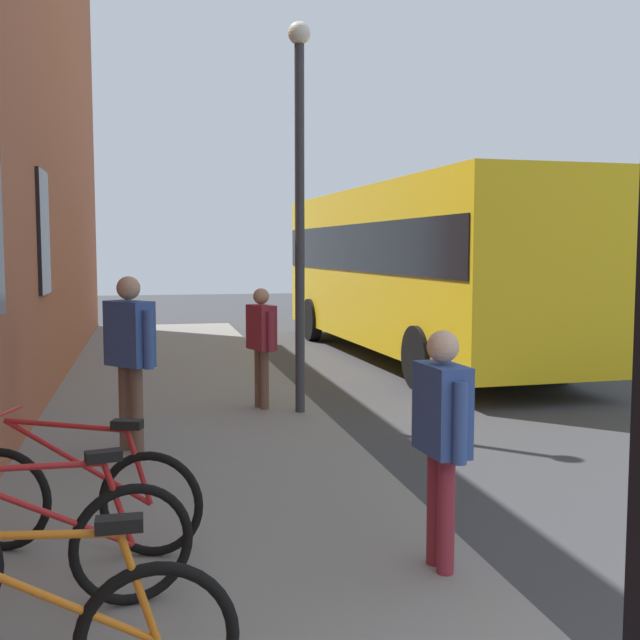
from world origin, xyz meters
TOP-DOWN VIEW (x-y plane):
  - ground at (6.00, -1.00)m, footprint 60.00×60.00m
  - sidewalk_pavement at (8.00, 1.75)m, footprint 24.00×3.50m
  - station_facade at (8.99, 3.80)m, footprint 22.00×0.65m
  - bicycle_end_of_row at (2.71, 2.78)m, footprint 0.55×1.74m
  - bicycle_beside_lamp at (3.68, 2.66)m, footprint 0.67×1.71m
  - city_bus at (13.14, -3.00)m, footprint 10.60×3.00m
  - pedestrian_near_bus at (2.92, 0.34)m, footprint 0.59×0.26m
  - pedestrian_crossing_street at (8.25, 0.74)m, footprint 0.57×0.36m
  - pedestrian_by_facade at (6.39, 2.36)m, footprint 0.56×0.53m
  - street_lamp at (7.91, 0.30)m, footprint 0.28×0.28m

SIDE VIEW (x-z plane):
  - ground at x=6.00m, z-range 0.00..0.00m
  - sidewalk_pavement at x=8.00m, z-range 0.00..0.12m
  - bicycle_end_of_row at x=2.71m, z-range 0.02..1.00m
  - bicycle_beside_lamp at x=3.68m, z-range 0.02..1.00m
  - pedestrian_near_bus at x=2.92m, z-range 0.29..1.85m
  - pedestrian_crossing_street at x=8.25m, z-range 0.29..1.86m
  - pedestrian_by_facade at x=6.39m, z-range 0.32..2.11m
  - city_bus at x=13.14m, z-range 0.24..3.59m
  - street_lamp at x=7.91m, z-range 0.59..5.42m
  - station_facade at x=8.99m, z-range 0.00..8.63m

